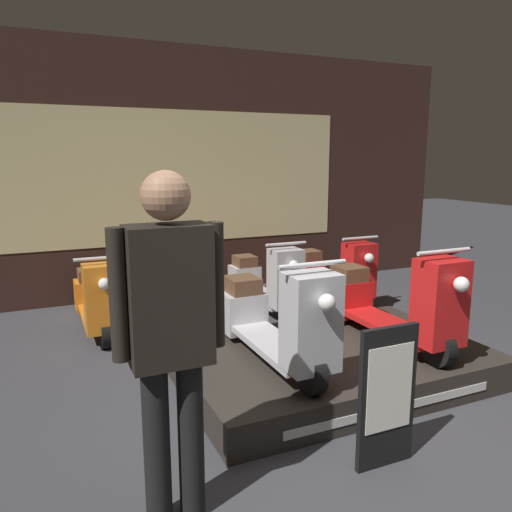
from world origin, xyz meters
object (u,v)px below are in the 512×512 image
scooter_display_right (392,303)px  scooter_backrow_3 (334,273)px  price_sign_board (387,397)px  scooter_backrow_0 (97,299)px  scooter_backrow_1 (187,289)px  person_left_browsing (170,327)px  scooter_display_left (275,320)px  scooter_backrow_2 (265,281)px

scooter_display_right → scooter_backrow_3: bearing=69.9°
price_sign_board → scooter_backrow_0: bearing=111.7°
scooter_backrow_0 → scooter_backrow_1: bearing=0.0°
price_sign_board → person_left_browsing: bearing=176.9°
person_left_browsing → price_sign_board: 1.38m
scooter_display_left → person_left_browsing: (-1.06, -1.03, 0.43)m
scooter_backrow_2 → scooter_backrow_1: bearing=180.0°
scooter_display_left → scooter_backrow_2: 2.25m
scooter_display_right → price_sign_board: bearing=-129.9°
scooter_display_left → scooter_backrow_3: (1.86, 2.06, -0.25)m
scooter_backrow_3 → person_left_browsing: (-2.91, -3.08, 0.68)m
price_sign_board → scooter_backrow_1: bearing=95.1°
scooter_backrow_3 → scooter_backrow_0: bearing=180.0°
scooter_display_right → person_left_browsing: bearing=-154.6°
scooter_display_right → price_sign_board: 1.43m
scooter_backrow_0 → scooter_backrow_2: size_ratio=1.00×
scooter_backrow_3 → scooter_backrow_1: bearing=180.0°
person_left_browsing → price_sign_board: bearing=-3.1°
scooter_display_left → scooter_backrow_1: scooter_display_left is taller
scooter_display_right → scooter_display_left: bearing=180.0°
scooter_backrow_3 → price_sign_board: 3.57m
scooter_backrow_0 → scooter_backrow_3: size_ratio=1.00×
scooter_display_left → price_sign_board: (0.19, -1.09, -0.15)m
scooter_display_left → scooter_display_right: same height
scooter_backrow_0 → person_left_browsing: person_left_browsing is taller
scooter_display_left → price_sign_board: scooter_display_left is taller
scooter_display_left → price_sign_board: size_ratio=1.84×
scooter_backrow_2 → person_left_browsing: size_ratio=0.91×
price_sign_board → scooter_backrow_2: bearing=77.6°
scooter_display_left → scooter_backrow_1: 2.07m
scooter_display_right → person_left_browsing: (-2.16, -1.03, 0.43)m
scooter_backrow_1 → scooter_backrow_3: bearing=0.0°
scooter_display_left → scooter_backrow_3: bearing=47.9°
scooter_backrow_1 → person_left_browsing: person_left_browsing is taller
scooter_display_left → scooter_backrow_0: scooter_display_left is taller
scooter_display_right → scooter_backrow_0: size_ratio=1.00×
scooter_display_right → scooter_backrow_1: scooter_display_right is taller
scooter_backrow_0 → scooter_backrow_3: bearing=0.0°
scooter_backrow_1 → scooter_backrow_2: 0.97m
scooter_backrow_3 → price_sign_board: bearing=-117.9°
scooter_display_left → scooter_backrow_0: size_ratio=1.00×
scooter_backrow_3 → price_sign_board: (-1.67, -3.15, 0.10)m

